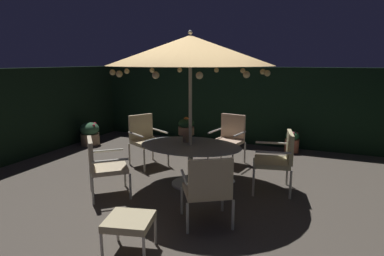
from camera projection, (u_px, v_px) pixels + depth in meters
The scene contains 14 objects.
ground_plane at pixel (191, 191), 5.41m from camera, with size 8.54×7.38×0.02m, color #50483F.
hedge_backdrop_rear at pixel (243, 105), 8.41m from camera, with size 8.54×0.30×1.96m, color black.
hedge_backdrop_left at pixel (8, 116), 6.75m from camera, with size 0.30×7.38×1.96m, color black.
patio_dining_table at pixel (190, 152), 5.55m from camera, with size 1.76×1.29×0.71m.
patio_umbrella at pixel (190, 51), 5.21m from camera, with size 2.70×2.70×2.58m.
centerpiece_planter at pixel (186, 127), 5.67m from camera, with size 0.28×0.28×0.44m.
patio_chair_north at pixel (279, 157), 5.27m from camera, with size 0.71×0.74×0.99m.
patio_chair_northeast at pixel (229, 136), 6.75m from camera, with size 0.69×0.70×1.01m.
patio_chair_east at pixel (145, 136), 6.66m from camera, with size 0.82×0.81×1.02m.
patio_chair_southeast at pixel (102, 163), 5.08m from camera, with size 0.84×0.84×0.94m.
patio_chair_south at pixel (208, 186), 4.14m from camera, with size 0.81×0.80×0.94m.
ottoman_footrest at pixel (129, 222), 3.57m from camera, with size 0.59×0.58×0.42m.
potted_plant_back_center at pixel (292, 141), 7.60m from camera, with size 0.32×0.32×0.51m.
potted_plant_right_far at pixel (90, 133), 8.28m from camera, with size 0.47×0.47×0.58m.
Camera 1 is at (1.97, -4.69, 2.10)m, focal length 30.45 mm.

